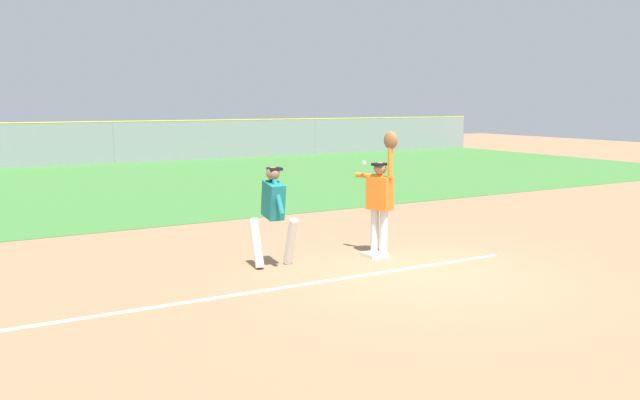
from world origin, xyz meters
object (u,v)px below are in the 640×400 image
object	(u,v)px
runner	(273,209)
parked_car_silver	(171,142)
first_base	(375,255)
fielder	(381,195)
parked_car_blue	(266,139)
baseball	(364,163)
parked_car_red	(49,146)

from	to	relation	value
runner	parked_car_silver	xyz separation A→B (m)	(5.65, 24.31, -0.32)
first_base	parked_car_silver	xyz separation A→B (m)	(3.75, 24.61, 0.63)
fielder	parked_car_blue	size ratio (longest dim) A/B	0.51
baseball	parked_car_silver	bearing A→B (deg)	81.15
runner	parked_car_red	bearing A→B (deg)	94.78
runner	parked_car_silver	size ratio (longest dim) A/B	0.38
parked_car_red	parked_car_blue	xyz separation A→B (m)	(11.95, 0.64, 0.00)
first_base	parked_car_blue	distance (m)	26.77
baseball	parked_car_silver	size ratio (longest dim) A/B	0.02
parked_car_silver	parked_car_blue	size ratio (longest dim) A/B	1.01
runner	parked_car_red	size ratio (longest dim) A/B	0.37
fielder	parked_car_red	world-z (taller)	fielder
baseball	parked_car_blue	bearing A→B (deg)	68.76
first_base	parked_car_blue	size ratio (longest dim) A/B	0.09
fielder	parked_car_red	size ratio (longest dim) A/B	0.50
baseball	parked_car_blue	size ratio (longest dim) A/B	0.02
fielder	runner	bearing A→B (deg)	-25.75
first_base	baseball	world-z (taller)	baseball
runner	first_base	bearing A→B (deg)	-5.29
baseball	parked_car_red	xyz separation A→B (m)	(-2.36, 24.02, -1.02)
parked_car_red	parked_car_silver	distance (m)	6.15
parked_car_blue	baseball	bearing A→B (deg)	-113.40
parked_car_blue	parked_car_red	bearing A→B (deg)	-179.09
fielder	runner	xyz separation A→B (m)	(-2.06, 0.21, -0.12)
baseball	parked_car_red	bearing A→B (deg)	95.62
runner	parked_car_red	xyz separation A→B (m)	(-0.49, 24.06, -0.32)
parked_car_silver	baseball	bearing A→B (deg)	-102.95
parked_car_silver	first_base	bearing A→B (deg)	-102.78
runner	parked_car_blue	world-z (taller)	runner
runner	parked_car_red	world-z (taller)	runner
first_base	parked_car_red	size ratio (longest dim) A/B	0.08
fielder	parked_car_red	bearing A→B (deg)	-103.90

